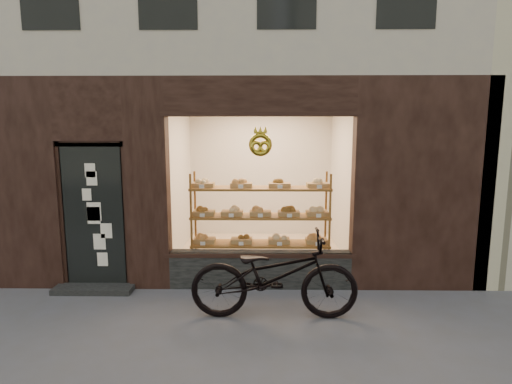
{
  "coord_description": "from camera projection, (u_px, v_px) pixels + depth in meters",
  "views": [
    {
      "loc": [
        0.46,
        -3.66,
        2.34
      ],
      "look_at": [
        0.39,
        2.0,
        1.48
      ],
      "focal_mm": 28.0,
      "sensor_mm": 36.0,
      "label": 1
    }
  ],
  "objects": [
    {
      "name": "display_shelf",
      "position": [
        260.0,
        224.0,
        6.36
      ],
      "size": [
        2.2,
        0.45,
        1.7
      ],
      "color": "#8E611F",
      "rests_on": "ground"
    },
    {
      "name": "ground",
      "position": [
        215.0,
        368.0,
        3.98
      ],
      "size": [
        90.0,
        90.0,
        0.0
      ],
      "primitive_type": "plane",
      "color": "#4B4B4B"
    },
    {
      "name": "bicycle",
      "position": [
        274.0,
        276.0,
        4.99
      ],
      "size": [
        2.1,
        0.75,
        1.1
      ],
      "primitive_type": "imported",
      "rotation": [
        0.0,
        0.0,
        1.56
      ],
      "color": "black",
      "rests_on": "ground"
    }
  ]
}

